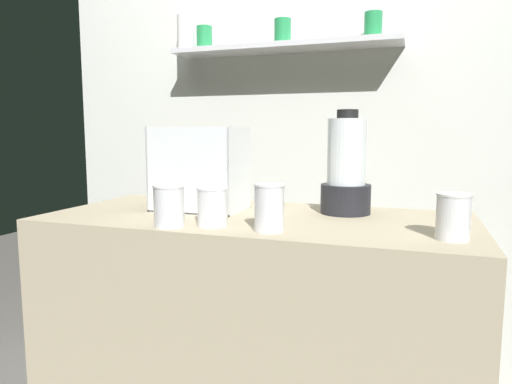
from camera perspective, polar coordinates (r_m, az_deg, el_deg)
name	(u,v)px	position (r m, az deg, el deg)	size (l,w,h in m)	color
counter	(256,343)	(1.69, 0.00, -18.15)	(1.40, 0.64, 0.90)	tan
back_wall_unit	(308,115)	(2.26, 6.37, 9.40)	(2.60, 0.24, 2.50)	silver
carrot_display_bin	(198,184)	(1.67, -7.15, 0.98)	(0.31, 0.21, 0.30)	white
blender_pitcher	(346,172)	(1.61, 11.06, 2.48)	(0.17, 0.17, 0.35)	black
juice_cup_beet_far_left	(169,208)	(1.38, -10.66, -2.00)	(0.09, 0.09, 0.12)	white
juice_cup_beet_left	(212,208)	(1.38, -5.39, -2.03)	(0.09, 0.09, 0.12)	white
juice_cup_mango_middle	(269,210)	(1.30, 1.65, -2.27)	(0.09, 0.09, 0.13)	white
juice_cup_orange_right	(453,220)	(1.30, 23.12, -3.14)	(0.09, 0.09, 0.12)	white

